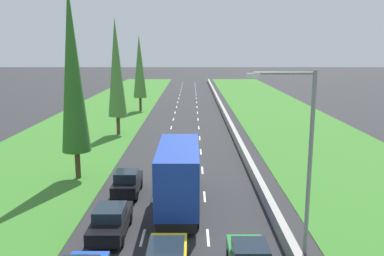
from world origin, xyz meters
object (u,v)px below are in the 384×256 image
Objects in this scene: black_sedan_left_lane at (112,221)px; poplar_tree_fourth at (141,67)px; poplar_tree_third at (118,68)px; poplar_tree_second at (74,70)px; black_hatchback_left_lane at (129,183)px; blue_box_truck_centre_lane at (180,174)px; street_light_mast at (305,151)px.

poplar_tree_fourth is (-3.83, 43.23, 6.20)m from black_sedan_left_lane.
poplar_tree_second is at bearing -90.91° from poplar_tree_third.
poplar_tree_fourth reaches higher than black_sedan_left_lane.
poplar_tree_second is (-4.36, 3.45, 7.51)m from black_hatchback_left_lane.
poplar_tree_second is at bearing -91.05° from poplar_tree_fourth.
blue_box_truck_centre_lane is 23.68m from poplar_tree_third.
street_light_mast is at bearing -73.45° from poplar_tree_fourth.
poplar_tree_fourth is at bearing 88.95° from poplar_tree_second.
black_hatchback_left_lane reaches higher than black_sedan_left_lane.
black_sedan_left_lane is at bearing -84.94° from poplar_tree_fourth.
black_hatchback_left_lane is 37.78m from poplar_tree_fourth.
black_hatchback_left_lane is 21.04m from poplar_tree_third.
blue_box_truck_centre_lane is 2.41× the size of black_hatchback_left_lane.
black_hatchback_left_lane is 0.27× the size of poplar_tree_second.
poplar_tree_third is 17.64m from poplar_tree_fourth.
black_sedan_left_lane is 0.31× the size of poplar_tree_second.
blue_box_truck_centre_lane is 40.29m from poplar_tree_fourth.
poplar_tree_fourth is (0.61, 33.63, -1.33)m from poplar_tree_second.
black_sedan_left_lane is at bearing -80.71° from poplar_tree_third.
poplar_tree_third is (-7.76, 21.69, 5.52)m from blue_box_truck_centre_lane.
poplar_tree_second reaches higher than poplar_tree_third.
blue_box_truck_centre_lane is at bearing -79.34° from poplar_tree_fourth.
black_hatchback_left_lane is 0.43× the size of street_light_mast.
street_light_mast reaches higher than blue_box_truck_centre_lane.
poplar_tree_second is 33.66m from poplar_tree_fourth.
black_sedan_left_lane is 43.84m from poplar_tree_fourth.
black_hatchback_left_lane is 0.29× the size of poplar_tree_third.
poplar_tree_third reaches higher than black_hatchback_left_lane.
poplar_tree_fourth is at bearing 95.77° from black_hatchback_left_lane.
blue_box_truck_centre_lane is 2.09× the size of black_sedan_left_lane.
poplar_tree_third is at bearing -91.17° from poplar_tree_fourth.
black_sedan_left_lane is 0.38× the size of poplar_tree_fourth.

